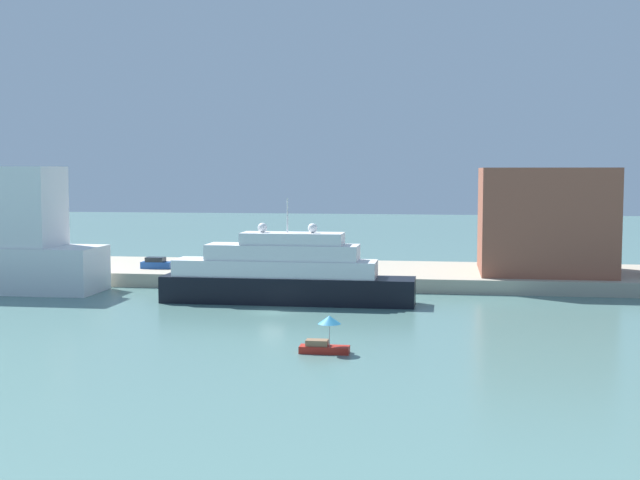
{
  "coord_description": "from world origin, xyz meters",
  "views": [
    {
      "loc": [
        17.64,
        -84.16,
        14.74
      ],
      "look_at": [
        4.16,
        6.0,
        7.17
      ],
      "focal_mm": 46.81,
      "sensor_mm": 36.0,
      "label": 1
    }
  ],
  "objects_px": {
    "person_figure": "(193,264)",
    "small_motorboat": "(325,338)",
    "mooring_bollard": "(339,273)",
    "harbor_building": "(544,220)",
    "parked_car": "(157,263)",
    "large_yacht": "(284,275)"
  },
  "relations": [
    {
      "from": "person_figure",
      "to": "small_motorboat",
      "type": "bearing_deg",
      "value": -59.14
    },
    {
      "from": "person_figure",
      "to": "mooring_bollard",
      "type": "xyz_separation_m",
      "value": [
        19.56,
        -3.05,
        -0.41
      ]
    },
    {
      "from": "small_motorboat",
      "to": "harbor_building",
      "type": "distance_m",
      "value": 49.38
    },
    {
      "from": "parked_car",
      "to": "mooring_bollard",
      "type": "xyz_separation_m",
      "value": [
        25.26,
        -5.18,
        -0.21
      ]
    },
    {
      "from": "large_yacht",
      "to": "parked_car",
      "type": "height_order",
      "value": "large_yacht"
    },
    {
      "from": "parked_car",
      "to": "harbor_building",
      "type": "bearing_deg",
      "value": 3.61
    },
    {
      "from": "parked_car",
      "to": "mooring_bollard",
      "type": "distance_m",
      "value": 25.79
    },
    {
      "from": "parked_car",
      "to": "mooring_bollard",
      "type": "height_order",
      "value": "parked_car"
    },
    {
      "from": "harbor_building",
      "to": "large_yacht",
      "type": "bearing_deg",
      "value": -148.35
    },
    {
      "from": "large_yacht",
      "to": "small_motorboat",
      "type": "xyz_separation_m",
      "value": [
        8.2,
        -24.88,
        -1.9
      ]
    },
    {
      "from": "large_yacht",
      "to": "person_figure",
      "type": "xyz_separation_m",
      "value": [
        -14.66,
        13.37,
        -0.57
      ]
    },
    {
      "from": "person_figure",
      "to": "harbor_building",
      "type": "bearing_deg",
      "value": 6.75
    },
    {
      "from": "parked_car",
      "to": "mooring_bollard",
      "type": "bearing_deg",
      "value": -11.58
    },
    {
      "from": "small_motorboat",
      "to": "parked_car",
      "type": "height_order",
      "value": "parked_car"
    },
    {
      "from": "person_figure",
      "to": "mooring_bollard",
      "type": "distance_m",
      "value": 19.8
    },
    {
      "from": "small_motorboat",
      "to": "person_figure",
      "type": "xyz_separation_m",
      "value": [
        -22.86,
        38.25,
        1.33
      ]
    },
    {
      "from": "parked_car",
      "to": "person_figure",
      "type": "height_order",
      "value": "person_figure"
    },
    {
      "from": "large_yacht",
      "to": "small_motorboat",
      "type": "distance_m",
      "value": 26.27
    },
    {
      "from": "parked_car",
      "to": "person_figure",
      "type": "relative_size",
      "value": 2.23
    },
    {
      "from": "small_motorboat",
      "to": "parked_car",
      "type": "relative_size",
      "value": 0.99
    },
    {
      "from": "parked_car",
      "to": "mooring_bollard",
      "type": "relative_size",
      "value": 4.6
    },
    {
      "from": "harbor_building",
      "to": "person_figure",
      "type": "height_order",
      "value": "harbor_building"
    }
  ]
}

